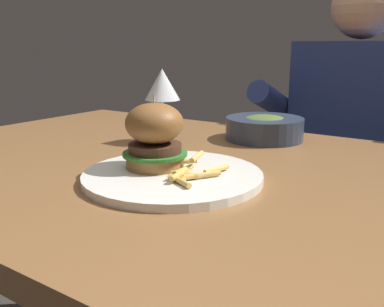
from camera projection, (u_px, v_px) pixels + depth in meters
dining_table at (209, 208)px, 0.83m from camera, size 1.47×0.87×0.74m
main_plate at (173, 176)px, 0.74m from camera, size 0.31×0.31×0.01m
burger_sandwich at (155, 135)px, 0.76m from camera, size 0.12×0.12×0.13m
fries_pile at (190, 171)px, 0.71m from camera, size 0.10×0.13×0.03m
wine_glass at (162, 86)px, 1.00m from camera, size 0.08×0.08×0.18m
soup_bowl at (264, 128)px, 1.06m from camera, size 0.19×0.19×0.06m
diner_person at (349, 174)px, 1.38m from camera, size 0.51×0.36×1.18m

